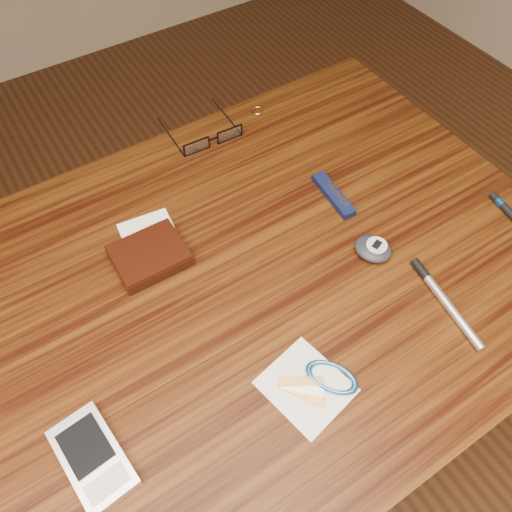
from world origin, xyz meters
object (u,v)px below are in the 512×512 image
at_px(wallet_and_card, 150,255).
at_px(pocket_knife, 333,195).
at_px(desk, 241,314).
at_px(notepad_keys, 319,382).
at_px(pedometer, 373,248).
at_px(silver_pen, 441,295).
at_px(pda_phone, 93,458).
at_px(eyeglasses, 212,138).

distance_m(wallet_and_card, pocket_knife, 0.31).
xyz_separation_m(desk, notepad_keys, (0.00, -0.19, 0.11)).
xyz_separation_m(pedometer, silver_pen, (0.03, -0.11, -0.00)).
bearing_deg(pedometer, pocket_knife, 80.99).
distance_m(pedometer, pocket_knife, 0.12).
relative_size(pedometer, silver_pen, 0.45).
distance_m(pda_phone, pedometer, 0.47).
bearing_deg(silver_pen, pda_phone, 173.37).
height_order(eyeglasses, pocket_knife, eyeglasses).
relative_size(wallet_and_card, pda_phone, 1.11).
bearing_deg(pda_phone, silver_pen, -6.63).
bearing_deg(pedometer, wallet_and_card, 149.44).
distance_m(wallet_and_card, silver_pen, 0.43).
xyz_separation_m(desk, pedometer, (0.20, -0.07, 0.11)).
relative_size(desk, wallet_and_card, 7.37).
xyz_separation_m(eyeglasses, pedometer, (0.08, -0.34, -0.00)).
distance_m(desk, wallet_and_card, 0.18).
distance_m(eyeglasses, notepad_keys, 0.48).
relative_size(eyeglasses, pda_phone, 1.04).
xyz_separation_m(desk, silver_pen, (0.23, -0.18, 0.11)).
relative_size(wallet_and_card, notepad_keys, 1.06).
distance_m(desk, notepad_keys, 0.22).
bearing_deg(desk, pedometer, -18.81).
distance_m(wallet_and_card, notepad_keys, 0.31).
xyz_separation_m(eyeglasses, silver_pen, (0.11, -0.46, -0.01)).
relative_size(desk, pda_phone, 8.20).
bearing_deg(notepad_keys, silver_pen, 2.31).
bearing_deg(wallet_and_card, pedometer, -30.56).
height_order(desk, silver_pen, silver_pen).
bearing_deg(wallet_and_card, desk, -48.36).
distance_m(notepad_keys, silver_pen, 0.22).
bearing_deg(silver_pen, notepad_keys, -177.69).
xyz_separation_m(eyeglasses, pda_phone, (-0.39, -0.40, -0.00)).
bearing_deg(wallet_and_card, pocket_knife, -9.08).
xyz_separation_m(desk, wallet_and_card, (-0.09, 0.10, 0.11)).
relative_size(notepad_keys, silver_pen, 0.82).
relative_size(desk, pocket_knife, 9.73).
xyz_separation_m(pocket_knife, silver_pen, (0.01, -0.24, -0.00)).
bearing_deg(desk, silver_pen, -38.60).
relative_size(eyeglasses, notepad_keys, 0.98).
bearing_deg(silver_pen, eyeglasses, 103.90).
bearing_deg(pocket_knife, notepad_keys, -130.96).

